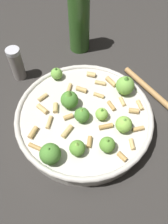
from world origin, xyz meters
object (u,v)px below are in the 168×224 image
at_px(olive_oil_bottle, 79,21).
at_px(wooden_spoon, 160,99).
at_px(pepper_shaker, 17,64).
at_px(cooking_pan, 84,118).

height_order(olive_oil_bottle, wooden_spoon, olive_oil_bottle).
distance_m(pepper_shaker, wooden_spoon, 0.41).
relative_size(cooking_pan, pepper_shaker, 3.30).
distance_m(cooking_pan, pepper_shaker, 0.26).
relative_size(olive_oil_bottle, wooden_spoon, 0.94).
bearing_deg(wooden_spoon, cooking_pan, 157.37).
xyz_separation_m(cooking_pan, olive_oil_bottle, (0.20, 0.23, 0.07)).
bearing_deg(olive_oil_bottle, wooden_spoon, -88.48).
bearing_deg(wooden_spoon, olive_oil_bottle, 91.52).
distance_m(cooking_pan, wooden_spoon, 0.22).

